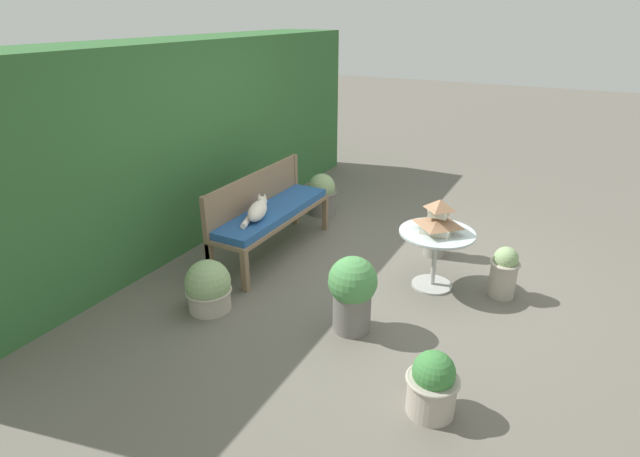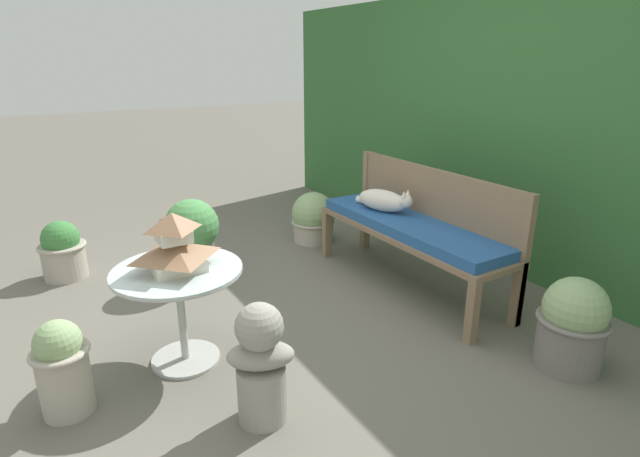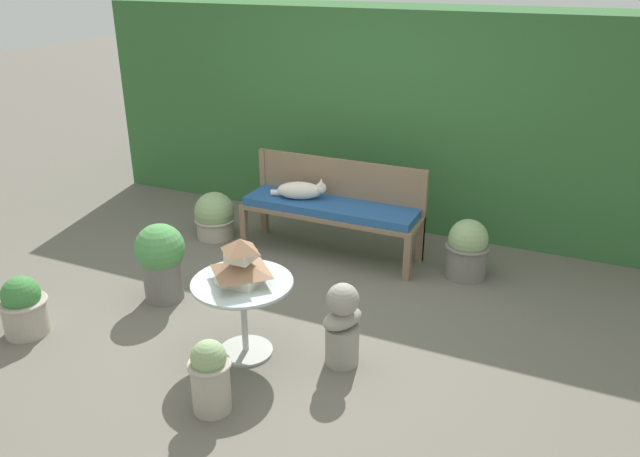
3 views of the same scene
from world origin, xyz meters
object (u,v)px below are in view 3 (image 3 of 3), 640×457
at_px(pagoda_birdhouse, 241,263).
at_px(potted_plant_table_far, 161,259).
at_px(potted_plant_bench_left, 210,375).
at_px(potted_plant_path_edge, 215,216).
at_px(potted_plant_patio_mid, 467,249).
at_px(patio_table, 243,297).
at_px(garden_bench, 330,211).
at_px(garden_bust, 342,325).
at_px(cat, 301,190).
at_px(potted_plant_table_near, 23,307).

distance_m(pagoda_birdhouse, potted_plant_table_far, 1.14).
distance_m(potted_plant_bench_left, potted_plant_path_edge, 2.68).
height_order(potted_plant_bench_left, potted_plant_patio_mid, potted_plant_patio_mid).
relative_size(patio_table, potted_plant_path_edge, 1.50).
bearing_deg(potted_plant_path_edge, pagoda_birdhouse, -51.10).
xyz_separation_m(garden_bench, garden_bust, (0.77, -1.57, -0.14)).
height_order(patio_table, potted_plant_path_edge, patio_table).
height_order(potted_plant_bench_left, potted_plant_table_far, potted_plant_table_far).
relative_size(potted_plant_bench_left, potted_plant_path_edge, 1.05).
xyz_separation_m(garden_bust, potted_plant_patio_mid, (0.50, 1.64, -0.04)).
bearing_deg(potted_plant_patio_mid, garden_bench, -176.48).
bearing_deg(potted_plant_table_far, cat, 65.41).
xyz_separation_m(garden_bench, cat, (-0.30, -0.01, 0.16)).
bearing_deg(garden_bench, potted_plant_patio_mid, 3.52).
height_order(garden_bench, pagoda_birdhouse, pagoda_birdhouse).
relative_size(cat, garden_bust, 0.88).
bearing_deg(garden_bust, garden_bench, 51.12).
xyz_separation_m(cat, potted_plant_bench_left, (0.53, -2.34, -0.35)).
height_order(cat, garden_bust, cat).
bearing_deg(pagoda_birdhouse, potted_plant_patio_mid, 57.21).
xyz_separation_m(cat, potted_plant_patio_mid, (1.57, 0.09, -0.34)).
distance_m(garden_bust, potted_plant_path_edge, 2.47).
relative_size(cat, pagoda_birdhouse, 1.49).
distance_m(garden_bench, patio_table, 1.74).
xyz_separation_m(garden_bench, potted_plant_path_edge, (-1.22, -0.10, -0.23)).
bearing_deg(cat, potted_plant_bench_left, -96.99).
bearing_deg(cat, potted_plant_table_far, -134.24).
xyz_separation_m(potted_plant_bench_left, potted_plant_table_far, (-1.13, 1.01, 0.11)).
relative_size(cat, potted_plant_path_edge, 1.15).
xyz_separation_m(potted_plant_patio_mid, potted_plant_table_near, (-2.79, -2.27, -0.04)).
relative_size(potted_plant_table_far, potted_plant_patio_mid, 1.23).
distance_m(cat, potted_plant_table_far, 1.48).
height_order(pagoda_birdhouse, potted_plant_path_edge, pagoda_birdhouse).
bearing_deg(potted_plant_bench_left, potted_plant_path_edge, 122.69).
bearing_deg(pagoda_birdhouse, garden_bench, 93.34).
distance_m(garden_bench, potted_plant_table_far, 1.62).
bearing_deg(garden_bench, potted_plant_bench_left, -84.49).
bearing_deg(potted_plant_table_near, pagoda_birdhouse, 15.70).
height_order(cat, potted_plant_table_far, cat).
distance_m(potted_plant_bench_left, potted_plant_patio_mid, 2.65).
height_order(potted_plant_bench_left, potted_plant_path_edge, potted_plant_bench_left).
bearing_deg(garden_bust, potted_plant_bench_left, 170.13).
relative_size(cat, potted_plant_patio_mid, 1.01).
relative_size(pagoda_birdhouse, potted_plant_table_far, 0.55).
distance_m(patio_table, potted_plant_bench_left, 0.66).
bearing_deg(garden_bench, pagoda_birdhouse, -86.66).
distance_m(cat, patio_table, 1.78).
bearing_deg(potted_plant_bench_left, potted_plant_table_near, 174.74).
height_order(garden_bench, garden_bust, garden_bust).
relative_size(cat, potted_plant_table_far, 0.82).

